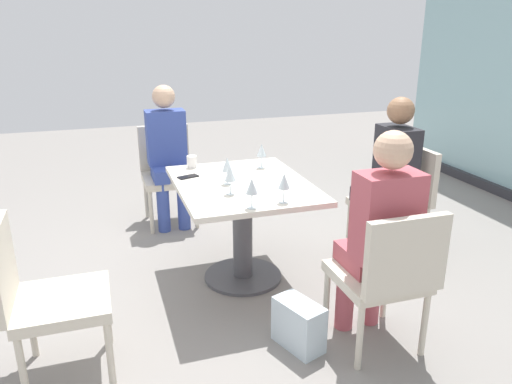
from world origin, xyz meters
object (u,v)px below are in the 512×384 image
at_px(chair_side_end, 167,168).
at_px(chair_front_right, 40,292).
at_px(chair_near_window, 398,196).
at_px(wine_glass_2, 252,187).
at_px(person_far_right, 379,230).
at_px(wine_glass_0, 227,165).
at_px(coffee_cup, 192,162).
at_px(person_side_end, 168,150).
at_px(handbag_0, 299,325).
at_px(person_near_window, 388,172).
at_px(wine_glass_1, 284,182).
at_px(wine_glass_3, 262,151).
at_px(wine_glass_4, 230,174).
at_px(cell_phone_on_table, 188,177).
at_px(chair_far_right, 387,272).
at_px(dining_table_main, 242,209).

distance_m(chair_side_end, chair_front_right, 2.22).
xyz_separation_m(chair_near_window, wine_glass_2, (0.49, -1.34, 0.37)).
height_order(person_far_right, wine_glass_0, person_far_right).
distance_m(person_far_right, coffee_cup, 1.61).
xyz_separation_m(wine_glass_0, wine_glass_2, (0.49, 0.02, 0.00)).
bearing_deg(person_side_end, handbag_0, 10.93).
xyz_separation_m(chair_side_end, chair_front_right, (2.02, -0.93, 0.00)).
relative_size(person_near_window, wine_glass_1, 6.81).
relative_size(wine_glass_0, wine_glass_3, 1.00).
xyz_separation_m(chair_front_right, wine_glass_4, (-0.50, 1.12, 0.37)).
distance_m(wine_glass_2, cell_phone_on_table, 0.78).
bearing_deg(wine_glass_3, wine_glass_2, -22.39).
bearing_deg(chair_near_window, person_side_end, -127.17).
bearing_deg(chair_far_right, cell_phone_on_table, -147.38).
height_order(wine_glass_0, handbag_0, wine_glass_0).
bearing_deg(wine_glass_0, chair_front_right, -58.58).
distance_m(chair_side_end, wine_glass_4, 1.58).
height_order(wine_glass_3, wine_glass_4, same).
distance_m(person_far_right, handbag_0, 0.71).
relative_size(dining_table_main, cell_phone_on_table, 7.75).
distance_m(wine_glass_3, coffee_cup, 0.53).
distance_m(person_side_end, person_near_window, 1.91).
height_order(chair_near_window, wine_glass_4, wine_glass_4).
bearing_deg(wine_glass_3, person_side_end, -147.60).
distance_m(wine_glass_2, coffee_cup, 0.99).
relative_size(person_far_right, coffee_cup, 14.00).
height_order(chair_near_window, person_side_end, person_side_end).
height_order(chair_side_end, wine_glass_0, wine_glass_0).
relative_size(dining_table_main, handbag_0, 3.72).
height_order(person_near_window, cell_phone_on_table, person_near_window).
distance_m(dining_table_main, chair_front_right, 1.44).
bearing_deg(handbag_0, person_side_end, 171.13).
bearing_deg(coffee_cup, chair_side_end, -174.72).
bearing_deg(chair_far_right, chair_front_right, -101.43).
height_order(cell_phone_on_table, handbag_0, cell_phone_on_table).
bearing_deg(person_near_window, person_far_right, -34.49).
relative_size(person_far_right, wine_glass_1, 6.81).
xyz_separation_m(wine_glass_2, wine_glass_4, (-0.28, -0.05, 0.00)).
bearing_deg(person_side_end, chair_far_right, 20.09).
bearing_deg(wine_glass_2, coffee_cup, -170.12).
distance_m(chair_far_right, wine_glass_4, 1.12).
bearing_deg(cell_phone_on_table, wine_glass_3, 78.45).
distance_m(chair_front_right, wine_glass_3, 1.84).
xyz_separation_m(coffee_cup, cell_phone_on_table, (0.24, -0.08, -0.04)).
height_order(person_side_end, wine_glass_1, person_side_end).
bearing_deg(chair_near_window, handbag_0, -53.64).
distance_m(person_far_right, wine_glass_3, 1.29).
height_order(wine_glass_2, coffee_cup, wine_glass_2).
xyz_separation_m(chair_side_end, wine_glass_3, (1.01, 0.57, 0.37)).
xyz_separation_m(person_side_end, wine_glass_2, (1.70, 0.25, 0.16)).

